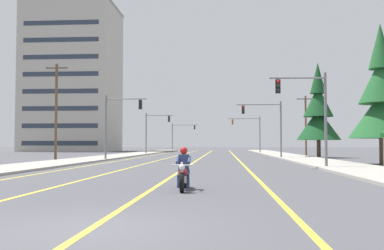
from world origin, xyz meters
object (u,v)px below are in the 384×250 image
Objects in this scene: street_sign at (384,145)px; conifer_tree_right_verge_far at (318,114)px; traffic_signal_far_right at (250,129)px; traffic_signal_mid_left at (154,127)px; traffic_signal_near_right at (310,106)px; traffic_signal_near_left at (117,118)px; apartment_building_far_left_block at (73,78)px; motorcycle_with_rider at (183,173)px; traffic_signal_mid_right at (268,121)px; utility_pole_left_near at (56,110)px; utility_pole_right_far at (306,124)px; traffic_signal_far_left at (180,132)px; conifer_tree_right_verge_near at (381,99)px.

conifer_tree_right_verge_far is at bearing 89.17° from street_sign.
traffic_signal_mid_left is at bearing -148.29° from traffic_signal_far_right.
traffic_signal_near_right is 1.00× the size of traffic_signal_far_right.
conifer_tree_right_verge_far is at bearing 24.39° from traffic_signal_near_left.
traffic_signal_near_right is 44.88m from traffic_signal_far_right.
motorcycle_with_rider is at bearing -67.75° from apartment_building_far_left_block.
traffic_signal_mid_right is 26.04m from traffic_signal_far_right.
traffic_signal_near_left is 55.29m from apartment_building_far_left_block.
utility_pole_left_near is 29.70m from street_sign.
utility_pole_left_near is 32.71m from utility_pole_right_far.
motorcycle_with_rider is 58.83m from traffic_signal_far_right.
motorcycle_with_rider is 82.35m from apartment_building_far_left_block.
traffic_signal_far_left is 0.58× the size of conifer_tree_right_verge_near.
traffic_signal_mid_left is (-15.23, 16.76, -0.04)m from traffic_signal_mid_right.
utility_pole_left_near is (-6.36, 0.93, 0.91)m from traffic_signal_near_left.
utility_pole_right_far is at bearing 74.12° from motorcycle_with_rider.
traffic_signal_far_right is 1.00× the size of traffic_signal_far_left.
utility_pole_right_far is at bearing -65.63° from traffic_signal_far_right.
traffic_signal_mid_left is at bearing 100.33° from motorcycle_with_rider.
traffic_signal_near_left is at bearing -65.99° from apartment_building_far_left_block.
conifer_tree_right_verge_near is (21.57, -63.46, 0.76)m from traffic_signal_far_left.
traffic_signal_near_right and traffic_signal_far_right have the same top height.
motorcycle_with_rider is 30.75m from utility_pole_left_near.
traffic_signal_far_left is at bearing 89.58° from traffic_signal_near_left.
traffic_signal_near_left is 23.51m from street_sign.
street_sign is (20.90, -34.65, -2.55)m from traffic_signal_mid_left.
conifer_tree_right_verge_near is 0.34× the size of apartment_building_far_left_block.
motorcycle_with_rider is 0.23× the size of utility_pole_left_near.
apartment_building_far_left_block is at bearing 130.06° from traffic_signal_mid_left.
traffic_signal_mid_right is 0.57× the size of conifer_tree_right_verge_far.
street_sign is (42.59, -60.44, -14.11)m from apartment_building_far_left_block.
street_sign is (-0.30, -20.53, -3.47)m from conifer_tree_right_verge_far.
conifer_tree_right_verge_near reaches higher than traffic_signal_far_left.
traffic_signal_far_right is at bearing -58.83° from traffic_signal_far_left.
traffic_signal_far_left is at bearing 106.29° from traffic_signal_mid_right.
traffic_signal_near_right reaches higher than motorcycle_with_rider.
conifer_tree_right_verge_near is at bearing -52.04° from apartment_building_far_left_block.
conifer_tree_right_verge_far is 20.82m from street_sign.
utility_pole_right_far is (5.55, 30.53, 0.21)m from traffic_signal_near_right.
utility_pole_right_far is (6.49, -14.34, 0.10)m from traffic_signal_far_right.
conifer_tree_right_verge_far is at bearing 93.79° from conifer_tree_right_verge_near.
motorcycle_with_rider is 27.20m from traffic_signal_near_left.
utility_pole_left_near is at bearing 171.68° from traffic_signal_near_left.
conifer_tree_right_verge_far is at bearing -75.18° from traffic_signal_far_right.
traffic_signal_far_right is at bearing 65.89° from traffic_signal_near_left.
conifer_tree_right_verge_near is (0.78, -25.50, 0.69)m from utility_pole_right_far.
traffic_signal_mid_right is at bearing 79.03° from motorcycle_with_rider.
traffic_signal_far_right is 2.58× the size of street_sign.
traffic_signal_far_left is (0.72, 32.89, 0.12)m from traffic_signal_mid_left.
conifer_tree_right_verge_near is (6.33, 5.03, 0.91)m from traffic_signal_near_right.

